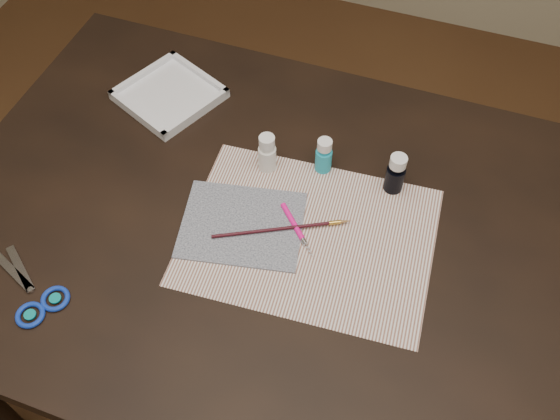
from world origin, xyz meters
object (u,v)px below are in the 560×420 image
(paint_bottle_cyan, at_px, (324,155))
(paint_bottle_navy, at_px, (396,173))
(paint_bottle_white, at_px, (267,153))
(palette_tray, at_px, (169,94))
(paper, at_px, (309,236))
(canvas, at_px, (242,225))
(scissors, at_px, (22,286))

(paint_bottle_cyan, xyz_separation_m, paint_bottle_navy, (0.14, -0.00, 0.00))
(paint_bottle_white, relative_size, palette_tray, 0.46)
(paper, relative_size, palette_tray, 2.42)
(canvas, bearing_deg, paint_bottle_cyan, 61.39)
(paper, relative_size, canvas, 2.02)
(paint_bottle_cyan, height_order, scissors, paint_bottle_cyan)
(canvas, height_order, palette_tray, palette_tray)
(paint_bottle_white, relative_size, scissors, 0.45)
(paint_bottle_navy, bearing_deg, paint_bottle_cyan, 179.34)
(canvas, relative_size, scissors, 1.15)
(paint_bottle_navy, xyz_separation_m, palette_tray, (-0.52, 0.08, -0.03))
(palette_tray, bearing_deg, paint_bottle_navy, -8.94)
(paint_bottle_navy, height_order, palette_tray, paint_bottle_navy)
(paper, distance_m, canvas, 0.13)
(paper, xyz_separation_m, palette_tray, (-0.40, 0.24, 0.01))
(scissors, bearing_deg, paint_bottle_white, -105.00)
(canvas, height_order, paint_bottle_cyan, paint_bottle_cyan)
(paint_bottle_white, distance_m, palette_tray, 0.30)
(paint_bottle_white, relative_size, paint_bottle_cyan, 1.08)
(paint_bottle_cyan, distance_m, palette_tray, 0.39)
(paint_bottle_navy, bearing_deg, scissors, -142.04)
(paint_bottle_cyan, xyz_separation_m, scissors, (-0.41, -0.43, -0.03))
(paper, distance_m, paint_bottle_navy, 0.21)
(paper, xyz_separation_m, paint_bottle_cyan, (-0.03, 0.16, 0.04))
(paint_bottle_navy, bearing_deg, canvas, -143.16)
(paper, bearing_deg, canvas, -171.37)
(paper, relative_size, paint_bottle_cyan, 5.64)
(paint_bottle_white, xyz_separation_m, scissors, (-0.31, -0.40, -0.04))
(paint_bottle_white, bearing_deg, paint_bottle_navy, 7.43)
(scissors, bearing_deg, paint_bottle_cyan, -111.04)
(paper, distance_m, paint_bottle_white, 0.19)
(paint_bottle_cyan, bearing_deg, paper, -81.33)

